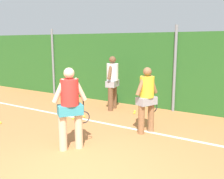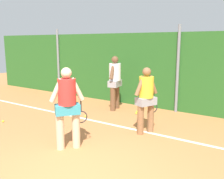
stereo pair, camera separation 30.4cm
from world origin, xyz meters
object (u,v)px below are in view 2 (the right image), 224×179
object	(u,v)px
tennis_ball_8	(136,113)
tennis_ball_10	(137,112)
player_midcourt	(146,97)
tennis_ball_6	(86,116)
player_backcourt_far	(115,80)
player_foreground_near	(67,104)
tennis_ball_5	(3,121)
tennis_ball_11	(75,118)

from	to	relation	value
tennis_ball_8	tennis_ball_10	world-z (taller)	same
player_midcourt	tennis_ball_6	world-z (taller)	player_midcourt
player_backcourt_far	tennis_ball_8	xyz separation A→B (m)	(0.93, -0.13, -1.02)
player_foreground_near	tennis_ball_10	xyz separation A→B (m)	(-0.12, 3.42, -0.98)
player_midcourt	tennis_ball_5	size ratio (longest dim) A/B	26.08
player_backcourt_far	tennis_ball_6	distance (m)	1.68
tennis_ball_6	tennis_ball_8	size ratio (longest dim) A/B	1.00
tennis_ball_8	tennis_ball_11	xyz separation A→B (m)	(-1.34, -1.52, 0.00)
player_foreground_near	tennis_ball_11	bearing A→B (deg)	77.32
player_foreground_near	player_midcourt	world-z (taller)	player_foreground_near
player_midcourt	tennis_ball_11	xyz separation A→B (m)	(-2.38, -0.12, -0.93)
player_backcourt_far	tennis_ball_8	distance (m)	1.39
tennis_ball_8	tennis_ball_11	distance (m)	2.03
tennis_ball_6	tennis_ball_8	distance (m)	1.67
player_backcourt_far	tennis_ball_10	size ratio (longest dim) A/B	28.35
player_foreground_near	tennis_ball_10	bearing A→B (deg)	40.36
tennis_ball_5	tennis_ball_6	distance (m)	2.46
tennis_ball_10	tennis_ball_11	xyz separation A→B (m)	(-1.26, -1.71, 0.00)
tennis_ball_6	tennis_ball_11	world-z (taller)	same
tennis_ball_5	tennis_ball_10	world-z (taller)	same
player_foreground_near	tennis_ball_5	distance (m)	3.09
tennis_ball_8	tennis_ball_10	size ratio (longest dim) A/B	1.00
tennis_ball_6	tennis_ball_8	bearing A→B (deg)	45.35
tennis_ball_8	tennis_ball_10	bearing A→B (deg)	112.83
tennis_ball_6	player_midcourt	bearing A→B (deg)	-5.39
player_midcourt	player_backcourt_far	distance (m)	2.48
player_foreground_near	tennis_ball_11	distance (m)	2.41
player_foreground_near	tennis_ball_6	world-z (taller)	player_foreground_near
player_foreground_near	player_midcourt	distance (m)	2.08
player_backcourt_far	tennis_ball_5	xyz separation A→B (m)	(-1.94, -3.09, -1.02)
tennis_ball_5	player_backcourt_far	bearing A→B (deg)	57.82
player_midcourt	tennis_ball_5	world-z (taller)	player_midcourt
tennis_ball_5	tennis_ball_6	xyz separation A→B (m)	(1.70, 1.77, 0.00)
player_foreground_near	player_backcourt_far	bearing A→B (deg)	54.44
player_midcourt	player_backcourt_far	bearing A→B (deg)	76.60
player_foreground_near	player_backcourt_far	world-z (taller)	player_backcourt_far
player_midcourt	tennis_ball_5	bearing A→B (deg)	136.30
player_backcourt_far	tennis_ball_8	bearing A→B (deg)	-108.51
tennis_ball_5	tennis_ball_11	bearing A→B (deg)	43.38
player_foreground_near	player_backcourt_far	distance (m)	3.49
player_foreground_near	tennis_ball_10	world-z (taller)	player_foreground_near
tennis_ball_5	tennis_ball_10	size ratio (longest dim) A/B	1.00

